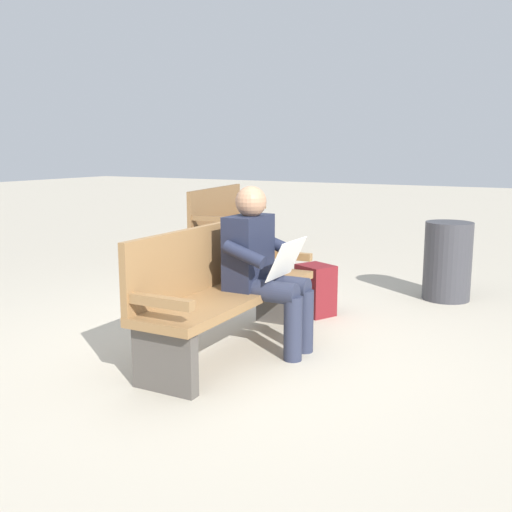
# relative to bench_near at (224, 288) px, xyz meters

# --- Properties ---
(ground_plane) EXTENTS (40.00, 40.00, 0.00)m
(ground_plane) POSITION_rel_bench_near_xyz_m (-0.00, 0.07, -0.46)
(ground_plane) COLOR #B7AD99
(bench_near) EXTENTS (1.81, 0.52, 0.90)m
(bench_near) POSITION_rel_bench_near_xyz_m (0.00, 0.00, 0.00)
(bench_near) COLOR olive
(bench_near) RESTS_ON ground
(person_seated) EXTENTS (0.58, 0.58, 1.18)m
(person_seated) POSITION_rel_bench_near_xyz_m (-0.15, 0.23, 0.17)
(person_seated) COLOR #1E2338
(person_seated) RESTS_ON ground
(backpack) EXTENTS (0.37, 0.37, 0.44)m
(backpack) POSITION_rel_bench_near_xyz_m (-1.19, 0.20, -0.24)
(backpack) COLOR maroon
(backpack) RESTS_ON ground
(bench_far) EXTENTS (1.86, 0.80, 0.90)m
(bench_far) POSITION_rel_bench_near_xyz_m (-3.52, -2.19, 0.00)
(bench_far) COLOR brown
(bench_far) RESTS_ON ground
(trash_bin) EXTENTS (0.45, 0.45, 0.75)m
(trash_bin) POSITION_rel_bench_near_xyz_m (-2.30, 1.08, -0.08)
(trash_bin) COLOR #38383D
(trash_bin) RESTS_ON ground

